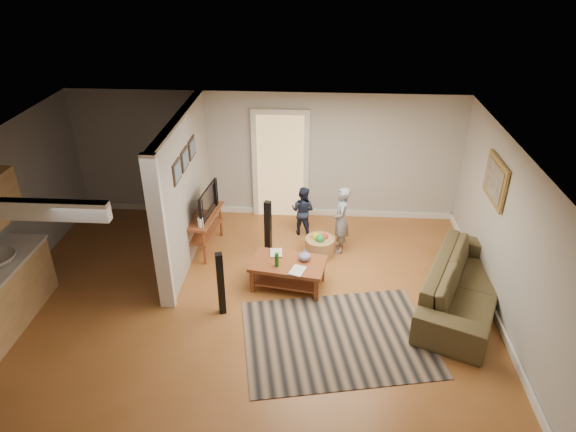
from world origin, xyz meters
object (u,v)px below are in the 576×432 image
(child, at_px, (339,250))
(coffee_table, at_px, (289,267))
(tv_console, at_px, (205,218))
(toddler, at_px, (302,233))
(speaker_left, at_px, (221,284))
(toy_basket, at_px, (320,246))
(sofa, at_px, (461,304))
(speaker_right, at_px, (268,229))

(child, bearing_deg, coffee_table, -33.95)
(tv_console, distance_m, toddler, 1.94)
(speaker_left, height_order, child, speaker_left)
(coffee_table, relative_size, toy_basket, 2.43)
(coffee_table, bearing_deg, tv_console, 146.77)
(toddler, bearing_deg, speaker_left, 87.69)
(tv_console, bearing_deg, toddler, 28.09)
(sofa, distance_m, tv_console, 4.49)
(sofa, height_order, tv_console, tv_console)
(toddler, bearing_deg, toy_basket, 136.41)
(sofa, xyz_separation_m, tv_console, (-4.24, 1.34, 0.64))
(tv_console, xyz_separation_m, speaker_right, (1.13, -0.15, -0.10))
(tv_console, distance_m, speaker_right, 1.15)
(speaker_left, xyz_separation_m, toddler, (1.11, 2.42, -0.52))
(speaker_right, bearing_deg, speaker_left, -95.04)
(toy_basket, bearing_deg, toddler, 114.02)
(sofa, xyz_separation_m, speaker_right, (-3.10, 1.19, 0.54))
(toy_basket, bearing_deg, coffee_table, -117.10)
(toy_basket, relative_size, child, 0.42)
(tv_console, height_order, speaker_left, speaker_left)
(speaker_right, distance_m, toy_basket, 0.97)
(tv_console, xyz_separation_m, speaker_left, (0.60, -1.75, -0.12))
(tv_console, distance_m, speaker_left, 1.85)
(toddler, bearing_deg, child, 163.84)
(coffee_table, height_order, speaker_right, speaker_right)
(coffee_table, height_order, speaker_left, speaker_left)
(sofa, distance_m, toy_basket, 2.54)
(sofa, bearing_deg, toy_basket, 83.39)
(speaker_right, bearing_deg, tv_console, -173.91)
(speaker_left, bearing_deg, tv_console, 90.92)
(sofa, bearing_deg, toddler, 74.83)
(speaker_left, distance_m, speaker_right, 1.69)
(tv_console, relative_size, speaker_left, 1.11)
(speaker_left, xyz_separation_m, child, (1.80, 1.87, -0.52))
(toy_basket, height_order, child, child)
(sofa, height_order, toy_basket, toy_basket)
(toddler, bearing_deg, speaker_right, 77.36)
(toddler, bearing_deg, tv_console, 43.72)
(coffee_table, xyz_separation_m, speaker_right, (-0.42, 0.87, 0.18))
(speaker_right, distance_m, child, 1.40)
(sofa, relative_size, child, 2.06)
(sofa, xyz_separation_m, coffee_table, (-2.68, 0.32, 0.36))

